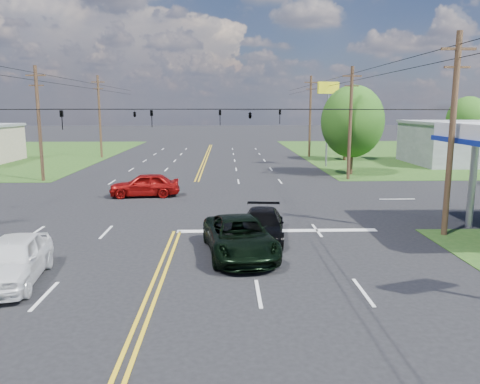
{
  "coord_description": "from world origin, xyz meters",
  "views": [
    {
      "loc": [
        2.44,
        -18.61,
        6.05
      ],
      "look_at": [
        3.2,
        6.0,
        1.64
      ],
      "focal_mm": 35.0,
      "sensor_mm": 36.0,
      "label": 1
    }
  ],
  "objects_px": {
    "pole_right_far": "(310,116)",
    "pickup_dkgreen": "(240,237)",
    "tree_far_r": "(467,120)",
    "pole_left_far": "(100,116)",
    "tree_right_b": "(346,124)",
    "retail_ne": "(476,144)",
    "tree_right_a": "(352,122)",
    "pickup_white": "(12,260)",
    "pole_se": "(452,133)",
    "pole_nw": "(39,122)",
    "pole_ne": "(350,122)",
    "suv_black": "(262,225)"
  },
  "relations": [
    {
      "from": "tree_right_a",
      "to": "tree_far_r",
      "type": "height_order",
      "value": "tree_right_a"
    },
    {
      "from": "pole_nw",
      "to": "pickup_white",
      "type": "distance_m",
      "value": 25.31
    },
    {
      "from": "pole_nw",
      "to": "suv_black",
      "type": "relative_size",
      "value": 1.98
    },
    {
      "from": "pole_ne",
      "to": "tree_far_r",
      "type": "xyz_separation_m",
      "value": [
        21.0,
        21.0,
        -0.37
      ]
    },
    {
      "from": "pole_nw",
      "to": "tree_right_b",
      "type": "distance_m",
      "value": 33.1
    },
    {
      "from": "pole_left_far",
      "to": "tree_far_r",
      "type": "distance_m",
      "value": 47.05
    },
    {
      "from": "pole_nw",
      "to": "suv_black",
      "type": "distance_m",
      "value": 25.59
    },
    {
      "from": "pole_left_far",
      "to": "tree_far_r",
      "type": "relative_size",
      "value": 1.31
    },
    {
      "from": "tree_right_b",
      "to": "pickup_dkgreen",
      "type": "distance_m",
      "value": 38.45
    },
    {
      "from": "pole_nw",
      "to": "tree_right_b",
      "type": "relative_size",
      "value": 1.34
    },
    {
      "from": "tree_right_a",
      "to": "tree_far_r",
      "type": "xyz_separation_m",
      "value": [
        20.0,
        18.0,
        -0.33
      ]
    },
    {
      "from": "pole_ne",
      "to": "tree_far_r",
      "type": "distance_m",
      "value": 29.7
    },
    {
      "from": "pole_ne",
      "to": "retail_ne",
      "type": "bearing_deg",
      "value": 32.91
    },
    {
      "from": "pole_nw",
      "to": "suv_black",
      "type": "height_order",
      "value": "pole_nw"
    },
    {
      "from": "tree_right_a",
      "to": "pickup_dkgreen",
      "type": "relative_size",
      "value": 1.44
    },
    {
      "from": "pole_se",
      "to": "pole_nw",
      "type": "distance_m",
      "value": 31.62
    },
    {
      "from": "pole_left_far",
      "to": "tree_right_b",
      "type": "relative_size",
      "value": 1.41
    },
    {
      "from": "pole_se",
      "to": "tree_right_b",
      "type": "distance_m",
      "value": 33.19
    },
    {
      "from": "retail_ne",
      "to": "pickup_white",
      "type": "distance_m",
      "value": 49.33
    },
    {
      "from": "pole_left_far",
      "to": "suv_black",
      "type": "xyz_separation_m",
      "value": [
        17.14,
        -37.53,
        -4.47
      ]
    },
    {
      "from": "pole_nw",
      "to": "pickup_white",
      "type": "bearing_deg",
      "value": -71.45
    },
    {
      "from": "pole_se",
      "to": "pole_ne",
      "type": "xyz_separation_m",
      "value": [
        0.0,
        18.0,
        0.0
      ]
    },
    {
      "from": "pole_left_far",
      "to": "pole_right_far",
      "type": "relative_size",
      "value": 1.0
    },
    {
      "from": "pickup_dkgreen",
      "to": "pole_ne",
      "type": "bearing_deg",
      "value": 56.48
    },
    {
      "from": "pole_se",
      "to": "tree_far_r",
      "type": "distance_m",
      "value": 44.3
    },
    {
      "from": "suv_black",
      "to": "tree_right_a",
      "type": "bearing_deg",
      "value": 71.11
    },
    {
      "from": "pole_ne",
      "to": "pickup_white",
      "type": "relative_size",
      "value": 1.96
    },
    {
      "from": "pole_nw",
      "to": "tree_far_r",
      "type": "bearing_deg",
      "value": 24.08
    },
    {
      "from": "suv_black",
      "to": "pickup_white",
      "type": "distance_m",
      "value": 10.54
    },
    {
      "from": "pole_left_far",
      "to": "pickup_white",
      "type": "height_order",
      "value": "pole_left_far"
    },
    {
      "from": "retail_ne",
      "to": "tree_far_r",
      "type": "height_order",
      "value": "tree_far_r"
    },
    {
      "from": "pole_right_far",
      "to": "suv_black",
      "type": "distance_m",
      "value": 38.82
    },
    {
      "from": "pole_nw",
      "to": "tree_right_b",
      "type": "height_order",
      "value": "pole_nw"
    },
    {
      "from": "pole_left_far",
      "to": "pole_right_far",
      "type": "height_order",
      "value": "same"
    },
    {
      "from": "pole_left_far",
      "to": "tree_right_a",
      "type": "distance_m",
      "value": 31.39
    },
    {
      "from": "pole_right_far",
      "to": "pickup_dkgreen",
      "type": "bearing_deg",
      "value": -104.09
    },
    {
      "from": "retail_ne",
      "to": "tree_far_r",
      "type": "relative_size",
      "value": 1.83
    },
    {
      "from": "pole_se",
      "to": "pole_left_far",
      "type": "relative_size",
      "value": 0.95
    },
    {
      "from": "pole_left_far",
      "to": "pole_right_far",
      "type": "bearing_deg",
      "value": 0.0
    },
    {
      "from": "pole_se",
      "to": "pickup_dkgreen",
      "type": "xyz_separation_m",
      "value": [
        -10.0,
        -2.84,
        -4.13
      ]
    },
    {
      "from": "pole_nw",
      "to": "pickup_white",
      "type": "height_order",
      "value": "pole_nw"
    },
    {
      "from": "tree_far_r",
      "to": "pole_left_far",
      "type": "bearing_deg",
      "value": -177.56
    },
    {
      "from": "pole_left_far",
      "to": "tree_right_a",
      "type": "bearing_deg",
      "value": -30.65
    },
    {
      "from": "tree_right_b",
      "to": "tree_far_r",
      "type": "height_order",
      "value": "tree_far_r"
    },
    {
      "from": "pole_right_far",
      "to": "pole_left_far",
      "type": "bearing_deg",
      "value": 180.0
    },
    {
      "from": "pole_left_far",
      "to": "pickup_dkgreen",
      "type": "bearing_deg",
      "value": -68.12
    },
    {
      "from": "pole_ne",
      "to": "pickup_white",
      "type": "height_order",
      "value": "pole_ne"
    },
    {
      "from": "pole_ne",
      "to": "pole_right_far",
      "type": "xyz_separation_m",
      "value": [
        0.0,
        19.0,
        0.25
      ]
    },
    {
      "from": "retail_ne",
      "to": "pickup_dkgreen",
      "type": "distance_m",
      "value": 41.77
    },
    {
      "from": "retail_ne",
      "to": "tree_right_a",
      "type": "xyz_separation_m",
      "value": [
        -16.0,
        -8.0,
        2.67
      ]
    }
  ]
}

